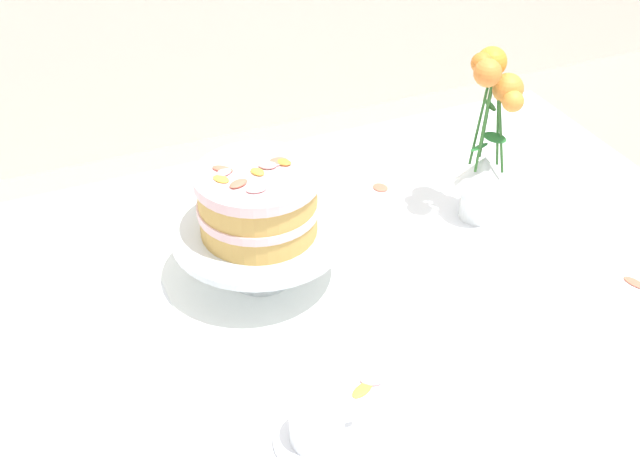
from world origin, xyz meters
name	(u,v)px	position (x,y,z in m)	size (l,w,h in m)	color
dining_table	(360,334)	(0.00, -0.02, 0.65)	(1.40, 1.00, 0.74)	white
linen_napkin	(262,277)	(-0.14, 0.09, 0.74)	(0.32, 0.32, 0.00)	white
cake_stand	(260,238)	(-0.14, 0.09, 0.82)	(0.29, 0.29, 0.10)	silver
layer_cake	(258,201)	(-0.14, 0.09, 0.90)	(0.20, 0.20, 0.12)	tan
flower_vase	(487,147)	(0.30, 0.10, 0.89)	(0.10, 0.11, 0.33)	silver
teacup	(317,429)	(-0.19, -0.28, 0.77)	(0.12, 0.12, 0.06)	white
loose_petal_0	(371,381)	(-0.07, -0.21, 0.74)	(0.03, 0.02, 0.01)	pink
loose_petal_1	(380,187)	(0.17, 0.26, 0.74)	(0.03, 0.03, 0.00)	#E56B51
loose_petal_2	(635,283)	(0.44, -0.18, 0.74)	(0.04, 0.02, 0.00)	#E56B51
loose_petal_3	(362,390)	(-0.09, -0.22, 0.74)	(0.04, 0.02, 0.00)	yellow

